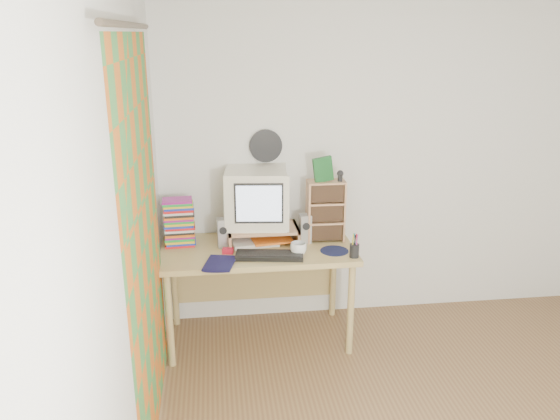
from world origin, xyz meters
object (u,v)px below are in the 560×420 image
object	(u,v)px
desk	(257,261)
keyboard	(269,255)
dvd_stack	(179,226)
crt_monitor	(257,198)
diary	(206,261)
cd_rack	(326,211)
mug	(298,249)

from	to	relation	value
desk	keyboard	bearing A→B (deg)	-75.89
dvd_stack	crt_monitor	bearing A→B (deg)	-0.41
desk	diary	distance (m)	0.52
dvd_stack	cd_rack	size ratio (longest dim) A/B	0.65
keyboard	desk	bearing A→B (deg)	112.93
desk	crt_monitor	size ratio (longest dim) A/B	3.14
keyboard	crt_monitor	bearing A→B (deg)	107.82
crt_monitor	dvd_stack	size ratio (longest dim) A/B	1.48
dvd_stack	cd_rack	xyz separation A→B (m)	(1.08, -0.04, 0.08)
crt_monitor	cd_rack	size ratio (longest dim) A/B	0.96
cd_rack	diary	distance (m)	0.98
dvd_stack	cd_rack	bearing A→B (deg)	-4.91
keyboard	cd_rack	size ratio (longest dim) A/B	1.01
desk	mug	world-z (taller)	mug
mug	diary	bearing A→B (deg)	-172.31
dvd_stack	mug	bearing A→B (deg)	-22.84
crt_monitor	keyboard	distance (m)	0.47
keyboard	mug	xyz separation A→B (m)	(0.21, 0.02, 0.03)
desk	diary	bearing A→B (deg)	-138.69
desk	crt_monitor	distance (m)	0.47
desk	diary	world-z (taller)	diary
cd_rack	mug	bearing A→B (deg)	-131.19
mug	diary	size ratio (longest dim) A/B	0.50
dvd_stack	keyboard	bearing A→B (deg)	-30.17
dvd_stack	diary	world-z (taller)	dvd_stack
crt_monitor	dvd_stack	xyz separation A→B (m)	(-0.57, -0.03, -0.18)
desk	mug	bearing A→B (deg)	-41.37
desk	mug	xyz separation A→B (m)	(0.27, -0.24, 0.18)
desk	mug	distance (m)	0.41
desk	dvd_stack	world-z (taller)	dvd_stack
crt_monitor	keyboard	bearing A→B (deg)	-74.80
cd_rack	crt_monitor	bearing A→B (deg)	174.47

